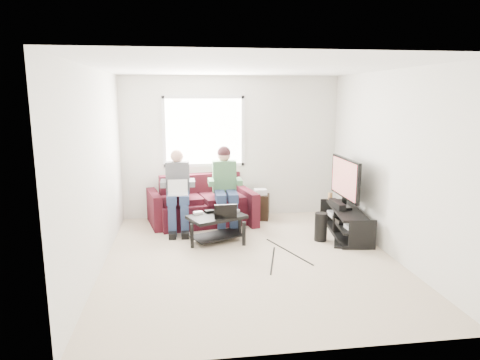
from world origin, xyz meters
name	(u,v)px	position (x,y,z in m)	size (l,w,h in m)	color
floor	(250,259)	(0.00, 0.00, 0.00)	(4.50, 4.50, 0.00)	beige
ceiling	(251,67)	(0.00, 0.00, 2.60)	(4.50, 4.50, 0.00)	white
wall_back	(231,147)	(0.00, 2.25, 1.30)	(4.50, 4.50, 0.00)	silver
wall_front	(294,212)	(0.00, -2.25, 1.30)	(4.50, 4.50, 0.00)	silver
wall_left	(96,171)	(-2.00, 0.00, 1.30)	(4.50, 4.50, 0.00)	silver
wall_right	(391,164)	(2.00, 0.00, 1.30)	(4.50, 4.50, 0.00)	silver
window	(204,132)	(-0.50, 2.23, 1.60)	(1.48, 0.04, 1.28)	white
sofa	(201,206)	(-0.59, 1.82, 0.31)	(1.97, 1.14, 0.84)	#43101F
person_left	(178,187)	(-0.99, 1.51, 0.74)	(0.40, 0.70, 1.35)	navy
person_right	(225,182)	(-0.19, 1.53, 0.80)	(0.40, 0.71, 1.39)	navy
laptop_silver	(178,191)	(-0.99, 1.29, 0.72)	(0.32, 0.22, 0.24)	silver
coffee_table	(217,222)	(-0.40, 0.78, 0.31)	(0.98, 0.81, 0.42)	black
laptop_black	(225,209)	(-0.28, 0.70, 0.54)	(0.34, 0.24, 0.24)	black
controller_a	(198,213)	(-0.68, 0.90, 0.44)	(0.14, 0.09, 0.04)	silver
controller_b	(209,211)	(-0.50, 0.96, 0.44)	(0.14, 0.09, 0.04)	black
controller_c	(235,211)	(-0.10, 0.93, 0.44)	(0.14, 0.09, 0.04)	gray
tv_stand	(346,223)	(1.70, 0.79, 0.20)	(0.59, 1.41, 0.45)	black
tv	(345,180)	(1.70, 0.89, 0.91)	(0.12, 1.10, 0.81)	black
soundbar	(337,204)	(1.58, 0.89, 0.50)	(0.12, 0.50, 0.10)	black
drink_cup	(330,196)	(1.65, 1.42, 0.51)	(0.08, 0.08, 0.12)	#AD7C4A
console_white	(356,227)	(1.70, 0.39, 0.27)	(0.30, 0.22, 0.06)	silver
console_grey	(339,214)	(1.70, 1.09, 0.28)	(0.34, 0.26, 0.08)	gray
console_black	(347,220)	(1.70, 0.74, 0.28)	(0.38, 0.30, 0.07)	black
subwoofer	(321,227)	(1.22, 0.61, 0.22)	(0.20, 0.20, 0.45)	black
keyboard_floor	(339,243)	(1.46, 0.42, 0.01)	(0.15, 0.46, 0.03)	black
end_table	(260,206)	(0.50, 1.92, 0.25)	(0.31, 0.31, 0.56)	black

